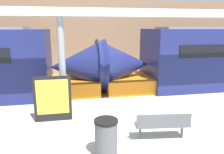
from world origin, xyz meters
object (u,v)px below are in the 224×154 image
trash_bin (106,138)px  poster_board (53,99)px  bench_near (162,124)px  support_column_near (62,67)px

trash_bin → poster_board: size_ratio=0.62×
trash_bin → poster_board: 2.87m
bench_near → support_column_near: support_column_near is taller
bench_near → poster_board: 3.73m
bench_near → trash_bin: size_ratio=1.61×
bench_near → poster_board: (-3.16, 1.95, 0.30)m
trash_bin → support_column_near: size_ratio=0.28×
bench_near → support_column_near: bearing=144.2°
bench_near → support_column_near: size_ratio=0.45×
poster_board → support_column_near: 1.21m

